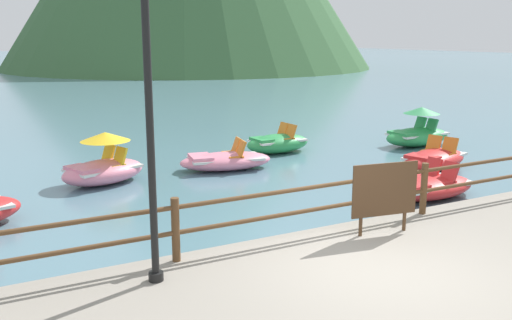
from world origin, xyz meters
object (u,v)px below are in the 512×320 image
pedal_boat_6 (418,133)px  sign_board (385,191)px  pedal_boat_3 (278,143)px  pedal_boat_4 (429,186)px  pedal_boat_2 (103,166)px  pedal_boat_7 (225,160)px  pedal_boat_0 (434,159)px  lamp_post (149,96)px

pedal_boat_6 → sign_board: bearing=-136.7°
pedal_boat_3 → pedal_boat_4: pedal_boat_3 is taller
sign_board → pedal_boat_3: sign_board is taller
sign_board → pedal_boat_4: bearing=34.6°
pedal_boat_6 → pedal_boat_4: bearing=-131.3°
pedal_boat_4 → pedal_boat_6: pedal_boat_6 is taller
sign_board → pedal_boat_6: size_ratio=0.46×
pedal_boat_3 → pedal_boat_2: bearing=-167.8°
pedal_boat_2 → pedal_boat_4: bearing=-37.1°
pedal_boat_6 → pedal_boat_7: bearing=-178.9°
pedal_boat_0 → pedal_boat_7: 5.74m
pedal_boat_3 → pedal_boat_0: bearing=-55.8°
pedal_boat_2 → pedal_boat_6: 10.39m
pedal_boat_2 → pedal_boat_3: (5.69, 1.23, -0.13)m
sign_board → pedal_boat_0: bearing=38.0°
lamp_post → pedal_boat_3: bearing=51.1°
pedal_boat_4 → pedal_boat_6: (4.18, 4.76, 0.17)m
pedal_boat_3 → lamp_post: bearing=-128.9°
pedal_boat_3 → pedal_boat_6: 4.85m
lamp_post → pedal_boat_3: size_ratio=1.85×
sign_board → pedal_boat_6: (7.41, 6.98, -0.70)m
pedal_boat_6 → pedal_boat_7: (-7.11, -0.14, -0.17)m
sign_board → pedal_boat_2: (-2.98, 6.93, -0.69)m
pedal_boat_2 → pedal_boat_3: pedal_boat_2 is taller
pedal_boat_3 → pedal_boat_6: (4.70, -1.18, 0.12)m
pedal_boat_3 → pedal_boat_4: size_ratio=0.89×
sign_board → pedal_boat_3: 8.64m
pedal_boat_2 → pedal_boat_0: bearing=-18.0°
pedal_boat_2 → pedal_boat_7: bearing=-1.5°
lamp_post → pedal_boat_6: 13.52m
pedal_boat_2 → pedal_boat_7: pedal_boat_2 is taller
lamp_post → pedal_boat_2: bearing=82.5°
sign_board → pedal_boat_4: 4.02m
pedal_boat_0 → pedal_boat_4: 2.94m
pedal_boat_4 → pedal_boat_2: bearing=142.9°
pedal_boat_6 → pedal_boat_3: bearing=166.0°
pedal_boat_0 → pedal_boat_7: size_ratio=1.00×
sign_board → pedal_boat_2: size_ratio=0.48×
pedal_boat_3 → sign_board: bearing=-108.4°
sign_board → pedal_boat_6: bearing=43.3°
pedal_boat_3 → pedal_boat_4: 5.96m
lamp_post → pedal_boat_4: 7.91m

